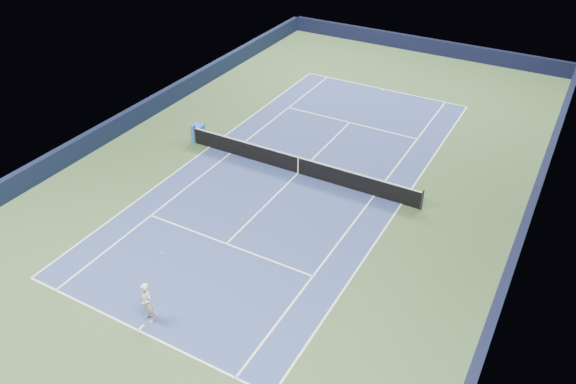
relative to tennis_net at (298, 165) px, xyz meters
The scene contains 19 objects.
ground 0.50m from the tennis_net, ahead, with size 40.00×40.00×0.00m, color #314C29.
wall_far 19.83m from the tennis_net, 90.00° to the left, with size 22.00×0.35×1.10m, color black.
wall_right 10.83m from the tennis_net, ahead, with size 0.35×40.00×1.10m, color black.
wall_left 10.83m from the tennis_net, behind, with size 0.35×40.00×1.10m, color black.
court_surface 0.50m from the tennis_net, ahead, with size 10.97×23.77×0.01m, color navy.
baseline_far 11.90m from the tennis_net, 90.00° to the left, with size 10.97×0.08×0.00m, color white.
baseline_near 11.90m from the tennis_net, 90.00° to the right, with size 10.97×0.08×0.00m, color white.
sideline_doubles_right 5.51m from the tennis_net, ahead, with size 0.08×23.77×0.00m, color white.
sideline_doubles_left 5.51m from the tennis_net, behind, with size 0.08×23.77×0.00m, color white.
sideline_singles_right 4.14m from the tennis_net, ahead, with size 0.08×23.77×0.00m, color white.
sideline_singles_left 4.14m from the tennis_net, behind, with size 0.08×23.77×0.00m, color white.
service_line_far 6.42m from the tennis_net, 90.00° to the left, with size 8.23×0.08×0.00m, color white.
service_line_near 6.42m from the tennis_net, 90.00° to the right, with size 8.23×0.08×0.00m, color white.
center_service_line 0.50m from the tennis_net, ahead, with size 0.08×12.80×0.00m, color white.
center_mark_far 11.75m from the tennis_net, 90.00° to the left, with size 0.08×0.30×0.00m, color white.
center_mark_near 11.75m from the tennis_net, 90.00° to the right, with size 0.08×0.30×0.00m, color white.
tennis_net is the anchor object (origin of this frame).
sponsor_cube 6.40m from the tennis_net, behind, with size 0.68×0.63×0.99m.
tennis_player 11.28m from the tennis_net, 89.96° to the right, with size 0.80×1.29×2.44m.
Camera 1 is at (11.25, -21.18, 15.16)m, focal length 35.00 mm.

